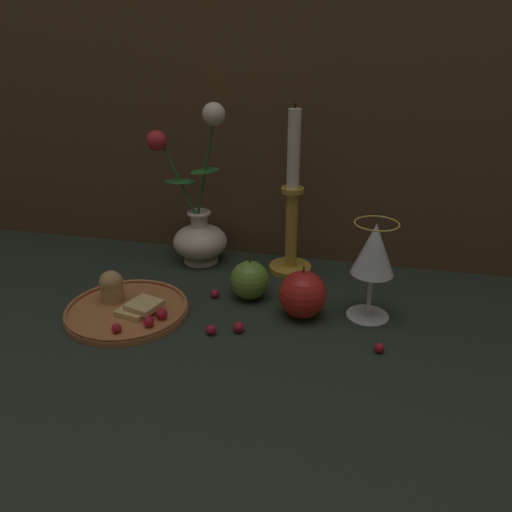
{
  "coord_description": "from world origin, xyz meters",
  "views": [
    {
      "loc": [
        0.18,
        -0.77,
        0.45
      ],
      "look_at": [
        -0.0,
        -0.0,
        0.1
      ],
      "focal_mm": 35.0,
      "sensor_mm": 36.0,
      "label": 1
    }
  ],
  "objects_px": {
    "wine_glass": "(374,253)",
    "candlestick": "(292,213)",
    "apple_near_glass": "(250,280)",
    "vase": "(199,227)",
    "plate_with_pastries": "(126,306)",
    "apple_beside_vase": "(303,295)"
  },
  "relations": [
    {
      "from": "wine_glass",
      "to": "apple_beside_vase",
      "type": "relative_size",
      "value": 1.82
    },
    {
      "from": "plate_with_pastries",
      "to": "candlestick",
      "type": "relative_size",
      "value": 0.64
    },
    {
      "from": "vase",
      "to": "wine_glass",
      "type": "distance_m",
      "value": 0.39
    },
    {
      "from": "plate_with_pastries",
      "to": "candlestick",
      "type": "xyz_separation_m",
      "value": [
        0.25,
        0.24,
        0.11
      ]
    },
    {
      "from": "apple_near_glass",
      "to": "apple_beside_vase",
      "type": "bearing_deg",
      "value": -22.21
    },
    {
      "from": "apple_beside_vase",
      "to": "apple_near_glass",
      "type": "xyz_separation_m",
      "value": [
        -0.1,
        0.04,
        -0.01
      ]
    },
    {
      "from": "vase",
      "to": "wine_glass",
      "type": "bearing_deg",
      "value": -22.84
    },
    {
      "from": "wine_glass",
      "to": "candlestick",
      "type": "height_order",
      "value": "candlestick"
    },
    {
      "from": "apple_near_glass",
      "to": "vase",
      "type": "bearing_deg",
      "value": 136.96
    },
    {
      "from": "vase",
      "to": "plate_with_pastries",
      "type": "bearing_deg",
      "value": -102.87
    },
    {
      "from": "plate_with_pastries",
      "to": "apple_beside_vase",
      "type": "height_order",
      "value": "apple_beside_vase"
    },
    {
      "from": "wine_glass",
      "to": "candlestick",
      "type": "xyz_separation_m",
      "value": [
        -0.16,
        0.15,
        0.0
      ]
    },
    {
      "from": "candlestick",
      "to": "vase",
      "type": "bearing_deg",
      "value": -179.28
    },
    {
      "from": "plate_with_pastries",
      "to": "candlestick",
      "type": "bearing_deg",
      "value": 43.85
    },
    {
      "from": "vase",
      "to": "apple_near_glass",
      "type": "bearing_deg",
      "value": -43.04
    },
    {
      "from": "apple_beside_vase",
      "to": "apple_near_glass",
      "type": "relative_size",
      "value": 1.13
    },
    {
      "from": "wine_glass",
      "to": "apple_beside_vase",
      "type": "height_order",
      "value": "wine_glass"
    },
    {
      "from": "wine_glass",
      "to": "apple_near_glass",
      "type": "relative_size",
      "value": 2.06
    },
    {
      "from": "plate_with_pastries",
      "to": "apple_beside_vase",
      "type": "relative_size",
      "value": 2.25
    },
    {
      "from": "vase",
      "to": "plate_with_pastries",
      "type": "xyz_separation_m",
      "value": [
        -0.05,
        -0.24,
        -0.07
      ]
    },
    {
      "from": "wine_glass",
      "to": "candlestick",
      "type": "relative_size",
      "value": 0.52
    },
    {
      "from": "plate_with_pastries",
      "to": "wine_glass",
      "type": "bearing_deg",
      "value": 11.92
    }
  ]
}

